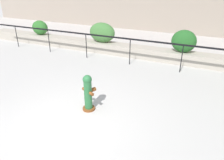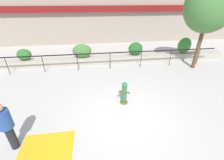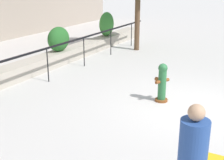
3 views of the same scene
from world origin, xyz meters
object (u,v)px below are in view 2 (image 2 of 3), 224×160
(hedge_bush_1, at_px, (82,51))
(fire_hydrant, at_px, (124,93))
(street_tree, at_px, (210,6))
(hedge_bush_3, at_px, (184,45))
(hedge_bush_2, at_px, (135,49))
(pedestrian, at_px, (6,125))
(hedge_bush_0, at_px, (24,55))

(hedge_bush_1, distance_m, fire_hydrant, 5.37)
(hedge_bush_1, xyz_separation_m, street_tree, (7.59, -1.71, 2.87))
(hedge_bush_3, height_order, street_tree, street_tree)
(hedge_bush_3, xyz_separation_m, fire_hydrant, (-5.71, -4.96, -0.53))
(hedge_bush_2, relative_size, hedge_bush_3, 0.90)
(fire_hydrant, bearing_deg, pedestrian, -155.12)
(hedge_bush_0, height_order, hedge_bush_2, hedge_bush_2)
(fire_hydrant, bearing_deg, hedge_bush_2, 69.32)
(hedge_bush_1, relative_size, street_tree, 0.25)
(pedestrian, bearing_deg, hedge_bush_0, 105.85)
(fire_hydrant, height_order, pedestrian, pedestrian)
(hedge_bush_3, xyz_separation_m, pedestrian, (-9.68, -6.80, -0.10))
(hedge_bush_3, bearing_deg, pedestrian, -144.92)
(hedge_bush_2, height_order, street_tree, street_tree)
(pedestrian, bearing_deg, hedge_bush_1, 73.96)
(hedge_bush_1, relative_size, pedestrian, 0.77)
(hedge_bush_0, relative_size, hedge_bush_2, 0.89)
(hedge_bush_3, bearing_deg, hedge_bush_2, 180.00)
(hedge_bush_0, xyz_separation_m, street_tree, (11.48, -1.71, 2.96))
(hedge_bush_0, height_order, street_tree, street_tree)
(hedge_bush_2, relative_size, street_tree, 0.19)
(hedge_bush_1, bearing_deg, pedestrian, -106.04)
(hedge_bush_1, bearing_deg, hedge_bush_0, 180.00)
(hedge_bush_0, height_order, pedestrian, pedestrian)
(fire_hydrant, bearing_deg, hedge_bush_0, 139.96)
(hedge_bush_2, bearing_deg, fire_hydrant, -110.68)
(hedge_bush_2, distance_m, fire_hydrant, 5.32)
(hedge_bush_0, relative_size, pedestrian, 0.54)
(hedge_bush_1, height_order, street_tree, street_tree)
(hedge_bush_2, distance_m, hedge_bush_3, 3.84)
(hedge_bush_2, xyz_separation_m, street_tree, (3.70, -1.71, 2.87))
(fire_hydrant, relative_size, street_tree, 0.20)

